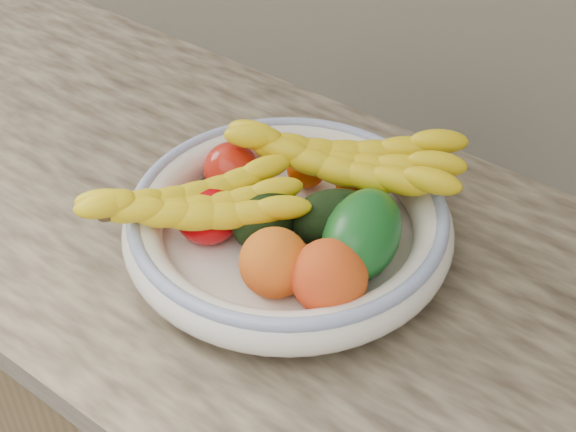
# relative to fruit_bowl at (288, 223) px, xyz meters

# --- Properties ---
(fruit_bowl) EXTENTS (0.39, 0.39, 0.08)m
(fruit_bowl) POSITION_rel_fruit_bowl_xyz_m (0.00, 0.00, 0.00)
(fruit_bowl) COLOR white
(fruit_bowl) RESTS_ON kitchen_counter
(clementine_back_left) EXTENTS (0.06, 0.06, 0.05)m
(clementine_back_left) POSITION_rel_fruit_bowl_xyz_m (-0.04, 0.09, 0.01)
(clementine_back_left) COLOR #F95B05
(clementine_back_left) RESTS_ON fruit_bowl
(clementine_back_right) EXTENTS (0.07, 0.07, 0.05)m
(clementine_back_right) POSITION_rel_fruit_bowl_xyz_m (0.03, 0.11, 0.01)
(clementine_back_right) COLOR #FF6A05
(clementine_back_right) RESTS_ON fruit_bowl
(tomato_left) EXTENTS (0.09, 0.09, 0.07)m
(tomato_left) POSITION_rel_fruit_bowl_xyz_m (-0.11, 0.03, 0.01)
(tomato_left) COLOR red
(tomato_left) RESTS_ON fruit_bowl
(tomato_near_left) EXTENTS (0.08, 0.08, 0.07)m
(tomato_near_left) POSITION_rel_fruit_bowl_xyz_m (-0.08, -0.06, 0.01)
(tomato_near_left) COLOR #C60208
(tomato_near_left) RESTS_ON fruit_bowl
(avocado_center) EXTENTS (0.08, 0.10, 0.06)m
(avocado_center) POSITION_rel_fruit_bowl_xyz_m (-0.01, -0.02, 0.02)
(avocado_center) COLOR black
(avocado_center) RESTS_ON fruit_bowl
(avocado_right) EXTENTS (0.13, 0.12, 0.07)m
(avocado_right) POSITION_rel_fruit_bowl_xyz_m (0.05, 0.02, 0.02)
(avocado_right) COLOR black
(avocado_right) RESTS_ON fruit_bowl
(green_mango) EXTENTS (0.14, 0.16, 0.11)m
(green_mango) POSITION_rel_fruit_bowl_xyz_m (0.10, 0.01, 0.03)
(green_mango) COLOR #0F5119
(green_mango) RESTS_ON fruit_bowl
(peach_front) EXTENTS (0.09, 0.09, 0.08)m
(peach_front) POSITION_rel_fruit_bowl_xyz_m (0.04, -0.08, 0.02)
(peach_front) COLOR orange
(peach_front) RESTS_ON fruit_bowl
(peach_right) EXTENTS (0.11, 0.11, 0.08)m
(peach_right) POSITION_rel_fruit_bowl_xyz_m (0.10, -0.06, 0.02)
(peach_right) COLOR orange
(peach_right) RESTS_ON fruit_bowl
(banana_bunch_back) EXTENTS (0.33, 0.23, 0.09)m
(banana_bunch_back) POSITION_rel_fruit_bowl_xyz_m (0.01, 0.09, 0.04)
(banana_bunch_back) COLOR yellow
(banana_bunch_back) RESTS_ON fruit_bowl
(banana_bunch_front) EXTENTS (0.25, 0.28, 0.08)m
(banana_bunch_front) POSITION_rel_fruit_bowl_xyz_m (-0.08, -0.08, 0.03)
(banana_bunch_front) COLOR yellow
(banana_bunch_front) RESTS_ON fruit_bowl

